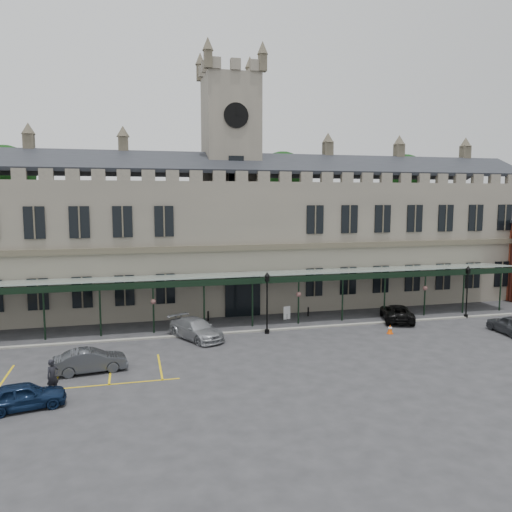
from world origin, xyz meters
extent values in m
plane|color=#2C2C2F|center=(0.00, 0.00, 0.00)|extent=(140.00, 140.00, 0.00)
cube|color=#6C665A|center=(0.00, 16.00, 6.00)|extent=(60.00, 10.00, 12.00)
cube|color=#4E4738|center=(0.00, 10.82, 6.20)|extent=(60.00, 0.35, 0.50)
cube|color=black|center=(0.00, 13.50, 13.80)|extent=(60.00, 4.77, 2.20)
cube|color=black|center=(0.00, 18.50, 13.80)|extent=(60.00, 4.77, 2.20)
cube|color=black|center=(0.00, 10.90, 1.90)|extent=(3.20, 0.18, 3.80)
cube|color=#6C665A|center=(0.00, 16.00, 11.00)|extent=(5.00, 5.00, 22.00)
cylinder|color=silver|center=(0.00, 13.44, 18.00)|extent=(2.20, 0.12, 2.20)
cylinder|color=black|center=(0.00, 13.37, 18.00)|extent=(2.30, 0.04, 2.30)
cube|color=black|center=(0.00, 13.44, 13.00)|extent=(1.40, 0.12, 2.80)
cube|color=#8C9E93|center=(0.00, 9.00, 4.10)|extent=(50.00, 4.00, 0.40)
cube|color=black|center=(0.00, 7.00, 3.85)|extent=(50.00, 0.18, 0.50)
cube|color=gray|center=(0.00, 5.50, 0.06)|extent=(60.00, 0.40, 0.12)
cylinder|color=#332314|center=(-22.00, 25.00, 6.00)|extent=(0.70, 0.70, 12.00)
sphere|color=black|center=(-22.00, 25.00, 13.00)|extent=(6.00, 6.00, 6.00)
cylinder|color=#332314|center=(8.00, 25.00, 6.00)|extent=(0.70, 0.70, 12.00)
sphere|color=black|center=(8.00, 25.00, 13.00)|extent=(6.00, 6.00, 6.00)
cylinder|color=#332314|center=(24.00, 25.00, 6.00)|extent=(0.70, 0.70, 12.00)
sphere|color=black|center=(24.00, 25.00, 13.00)|extent=(6.00, 6.00, 6.00)
cylinder|color=black|center=(0.59, 4.80, 0.16)|extent=(0.38, 0.38, 0.31)
cylinder|color=black|center=(0.59, 4.80, 2.09)|extent=(0.13, 0.13, 4.19)
cube|color=black|center=(0.59, 4.80, 4.35)|extent=(0.29, 0.29, 0.42)
cone|color=black|center=(0.59, 4.80, 4.71)|extent=(0.46, 0.46, 0.31)
cylinder|color=black|center=(19.07, 5.47, 0.15)|extent=(0.36, 0.36, 0.30)
cylinder|color=black|center=(19.07, 5.47, 2.01)|extent=(0.12, 0.12, 4.01)
cube|color=black|center=(19.07, 5.47, 4.16)|extent=(0.28, 0.28, 0.40)
cone|color=black|center=(19.07, 5.47, 4.51)|extent=(0.44, 0.44, 0.30)
cube|color=#EF5107|center=(9.91, 2.39, 0.02)|extent=(0.39, 0.39, 0.04)
cone|color=#EF5107|center=(9.91, 2.39, 0.36)|extent=(0.45, 0.45, 0.72)
cylinder|color=silver|center=(9.91, 2.39, 0.46)|extent=(0.30, 0.30, 0.10)
cylinder|color=black|center=(3.50, 8.83, 0.24)|extent=(0.06, 0.06, 0.48)
cube|color=silver|center=(3.50, 8.83, 0.57)|extent=(0.66, 0.21, 1.14)
cylinder|color=black|center=(-3.26, 10.00, 0.42)|extent=(0.15, 0.15, 0.84)
cylinder|color=black|center=(5.70, 9.42, 0.41)|extent=(0.15, 0.15, 0.82)
imported|color=#0D1D3B|center=(-15.00, -5.78, 0.68)|extent=(4.25, 2.37, 1.37)
imported|color=#383A3F|center=(-12.16, -0.96, 0.71)|extent=(4.48, 2.11, 1.42)
imported|color=#989A9F|center=(-5.00, 4.64, 0.76)|extent=(4.33, 5.62, 1.52)
imported|color=black|center=(12.54, 5.99, 0.71)|extent=(3.97, 5.58, 1.41)
imported|color=#383A3F|center=(19.00, -0.08, 0.75)|extent=(1.99, 4.48, 1.50)
imported|color=black|center=(-13.87, -4.04, 0.96)|extent=(0.83, 0.79, 1.91)
camera|label=1|loc=(-9.53, -31.95, 10.58)|focal=35.00mm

